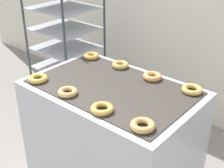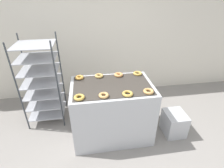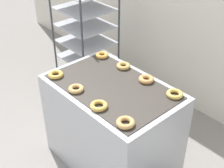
{
  "view_description": "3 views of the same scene",
  "coord_description": "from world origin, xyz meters",
  "px_view_note": "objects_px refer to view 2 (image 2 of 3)",
  "views": [
    {
      "loc": [
        1.31,
        -0.89,
        2.04
      ],
      "look_at": [
        0.0,
        0.67,
        0.99
      ],
      "focal_mm": 50.0,
      "sensor_mm": 36.0,
      "label": 1
    },
    {
      "loc": [
        -0.35,
        -1.62,
        2.29
      ],
      "look_at": [
        0.0,
        0.67,
        0.99
      ],
      "focal_mm": 28.0,
      "sensor_mm": 36.0,
      "label": 2
    },
    {
      "loc": [
        1.79,
        -0.94,
        2.57
      ],
      "look_at": [
        0.0,
        0.67,
        0.99
      ],
      "focal_mm": 50.0,
      "sensor_mm": 36.0,
      "label": 3
    }
  ],
  "objects_px": {
    "glaze_bin": "(174,123)",
    "donut_far_midleft": "(99,76)",
    "fryer_machine": "(112,111)",
    "donut_far_left": "(79,77)",
    "donut_far_right": "(138,73)",
    "donut_near_left": "(79,97)",
    "donut_near_midleft": "(104,95)",
    "baking_rack_cart": "(42,81)",
    "donut_far_midright": "(119,75)",
    "donut_near_midright": "(128,94)",
    "donut_near_right": "(149,91)"
  },
  "relations": [
    {
      "from": "donut_near_left",
      "to": "donut_near_midright",
      "type": "relative_size",
      "value": 0.98
    },
    {
      "from": "fryer_machine",
      "to": "donut_far_midright",
      "type": "relative_size",
      "value": 8.64
    },
    {
      "from": "donut_near_right",
      "to": "donut_far_left",
      "type": "distance_m",
      "value": 1.13
    },
    {
      "from": "donut_far_right",
      "to": "baking_rack_cart",
      "type": "bearing_deg",
      "value": 169.83
    },
    {
      "from": "fryer_machine",
      "to": "donut_near_left",
      "type": "bearing_deg",
      "value": -149.07
    },
    {
      "from": "baking_rack_cart",
      "to": "donut_far_right",
      "type": "xyz_separation_m",
      "value": [
        1.66,
        -0.3,
        0.17
      ]
    },
    {
      "from": "glaze_bin",
      "to": "donut_far_midleft",
      "type": "bearing_deg",
      "value": 159.45
    },
    {
      "from": "glaze_bin",
      "to": "donut_near_right",
      "type": "height_order",
      "value": "donut_near_right"
    },
    {
      "from": "baking_rack_cart",
      "to": "donut_near_midright",
      "type": "height_order",
      "value": "baking_rack_cart"
    },
    {
      "from": "fryer_machine",
      "to": "donut_far_right",
      "type": "xyz_separation_m",
      "value": [
        0.49,
        0.3,
        0.51
      ]
    },
    {
      "from": "donut_near_midleft",
      "to": "donut_near_right",
      "type": "height_order",
      "value": "donut_near_right"
    },
    {
      "from": "donut_near_midright",
      "to": "donut_near_right",
      "type": "xyz_separation_m",
      "value": [
        0.31,
        0.01,
        0.0
      ]
    },
    {
      "from": "donut_far_left",
      "to": "fryer_machine",
      "type": "bearing_deg",
      "value": -31.25
    },
    {
      "from": "donut_far_right",
      "to": "donut_near_right",
      "type": "bearing_deg",
      "value": -91.04
    },
    {
      "from": "glaze_bin",
      "to": "donut_far_midleft",
      "type": "relative_size",
      "value": 2.89
    },
    {
      "from": "baking_rack_cart",
      "to": "donut_far_midright",
      "type": "bearing_deg",
      "value": -12.97
    },
    {
      "from": "donut_near_left",
      "to": "donut_near_midleft",
      "type": "bearing_deg",
      "value": 0.04
    },
    {
      "from": "baking_rack_cart",
      "to": "donut_far_midleft",
      "type": "xyz_separation_m",
      "value": [
        1.0,
        -0.29,
        0.17
      ]
    },
    {
      "from": "donut_near_midleft",
      "to": "donut_near_midright",
      "type": "xyz_separation_m",
      "value": [
        0.33,
        -0.01,
        -0.0
      ]
    },
    {
      "from": "glaze_bin",
      "to": "donut_far_right",
      "type": "relative_size",
      "value": 2.73
    },
    {
      "from": "donut_near_midright",
      "to": "donut_far_right",
      "type": "xyz_separation_m",
      "value": [
        0.32,
        0.6,
        -0.0
      ]
    },
    {
      "from": "donut_near_left",
      "to": "donut_near_right",
      "type": "bearing_deg",
      "value": 0.25
    },
    {
      "from": "donut_near_right",
      "to": "donut_far_midright",
      "type": "distance_m",
      "value": 0.67
    },
    {
      "from": "fryer_machine",
      "to": "donut_far_left",
      "type": "bearing_deg",
      "value": 148.75
    },
    {
      "from": "donut_near_midleft",
      "to": "donut_near_midright",
      "type": "bearing_deg",
      "value": -1.53
    },
    {
      "from": "baking_rack_cart",
      "to": "donut_far_midleft",
      "type": "distance_m",
      "value": 1.05
    },
    {
      "from": "glaze_bin",
      "to": "donut_near_right",
      "type": "bearing_deg",
      "value": -167.3
    },
    {
      "from": "baking_rack_cart",
      "to": "donut_far_midright",
      "type": "relative_size",
      "value": 10.97
    },
    {
      "from": "fryer_machine",
      "to": "donut_far_right",
      "type": "height_order",
      "value": "donut_far_right"
    },
    {
      "from": "donut_far_midleft",
      "to": "glaze_bin",
      "type": "bearing_deg",
      "value": -20.55
    },
    {
      "from": "donut_near_left",
      "to": "donut_near_right",
      "type": "xyz_separation_m",
      "value": [
        0.97,
        0.0,
        0.0
      ]
    },
    {
      "from": "donut_far_left",
      "to": "donut_far_midleft",
      "type": "relative_size",
      "value": 0.98
    },
    {
      "from": "donut_near_midright",
      "to": "donut_far_midright",
      "type": "distance_m",
      "value": 0.6
    },
    {
      "from": "donut_far_left",
      "to": "donut_far_midleft",
      "type": "bearing_deg",
      "value": 1.93
    },
    {
      "from": "donut_near_right",
      "to": "donut_far_midright",
      "type": "height_order",
      "value": "donut_far_midright"
    },
    {
      "from": "fryer_machine",
      "to": "donut_far_midright",
      "type": "xyz_separation_m",
      "value": [
        0.16,
        0.3,
        0.51
      ]
    },
    {
      "from": "donut_near_midright",
      "to": "donut_far_midright",
      "type": "bearing_deg",
      "value": 91.41
    },
    {
      "from": "donut_near_midleft",
      "to": "donut_far_midleft",
      "type": "distance_m",
      "value": 0.6
    },
    {
      "from": "fryer_machine",
      "to": "donut_far_midleft",
      "type": "height_order",
      "value": "donut_far_midleft"
    },
    {
      "from": "baking_rack_cart",
      "to": "donut_far_left",
      "type": "relative_size",
      "value": 11.56
    },
    {
      "from": "donut_far_left",
      "to": "donut_far_right",
      "type": "xyz_separation_m",
      "value": [
        0.98,
        0.0,
        -0.0
      ]
    },
    {
      "from": "baking_rack_cart",
      "to": "donut_far_midleft",
      "type": "relative_size",
      "value": 11.35
    },
    {
      "from": "donut_near_left",
      "to": "donut_far_right",
      "type": "bearing_deg",
      "value": 31.39
    },
    {
      "from": "baking_rack_cart",
      "to": "donut_far_right",
      "type": "height_order",
      "value": "baking_rack_cart"
    },
    {
      "from": "glaze_bin",
      "to": "baking_rack_cart",
      "type": "bearing_deg",
      "value": 161.34
    },
    {
      "from": "glaze_bin",
      "to": "donut_far_midright",
      "type": "height_order",
      "value": "donut_far_midright"
    },
    {
      "from": "donut_far_midleft",
      "to": "donut_far_left",
      "type": "bearing_deg",
      "value": -178.07
    },
    {
      "from": "glaze_bin",
      "to": "donut_near_left",
      "type": "relative_size",
      "value": 2.78
    },
    {
      "from": "baking_rack_cart",
      "to": "donut_far_midright",
      "type": "height_order",
      "value": "baking_rack_cart"
    },
    {
      "from": "glaze_bin",
      "to": "donut_far_left",
      "type": "xyz_separation_m",
      "value": [
        -1.56,
        0.45,
        0.79
      ]
    }
  ]
}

